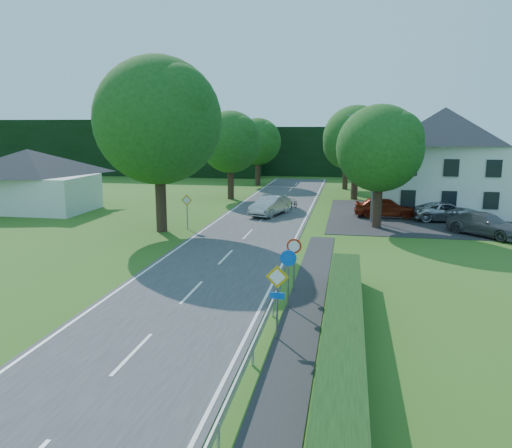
% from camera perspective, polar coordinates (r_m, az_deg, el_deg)
% --- Properties ---
extents(road, '(7.00, 80.00, 0.04)m').
position_cam_1_polar(road, '(29.27, -2.53, -2.84)').
color(road, '#38383A').
rests_on(road, ground).
extents(parking_pad, '(14.00, 16.00, 0.04)m').
position_cam_1_polar(parking_pad, '(41.62, 18.08, 0.80)').
color(parking_pad, '#252628').
rests_on(parking_pad, ground).
extents(line_edge_left, '(0.12, 80.00, 0.01)m').
position_cam_1_polar(line_edge_left, '(30.16, -8.56, -2.49)').
color(line_edge_left, white).
rests_on(line_edge_left, road).
extents(line_edge_right, '(0.12, 80.00, 0.01)m').
position_cam_1_polar(line_edge_right, '(28.72, 3.80, -3.08)').
color(line_edge_right, white).
rests_on(line_edge_right, road).
extents(line_centre, '(0.12, 80.00, 0.01)m').
position_cam_1_polar(line_centre, '(29.27, -2.53, -2.79)').
color(line_centre, white).
rests_on(line_centre, road).
extents(tree_main, '(9.40, 9.40, 11.64)m').
position_cam_1_polar(tree_main, '(34.07, -11.04, 8.81)').
color(tree_main, '#164615').
rests_on(tree_main, ground).
extents(tree_left_far, '(7.00, 7.00, 8.58)m').
position_cam_1_polar(tree_left_far, '(49.11, -2.94, 7.85)').
color(tree_left_far, '#164615').
rests_on(tree_left_far, ground).
extents(tree_right_far, '(7.40, 7.40, 9.09)m').
position_cam_1_polar(tree_right_far, '(49.72, 11.32, 7.99)').
color(tree_right_far, '#164615').
rests_on(tree_right_far, ground).
extents(tree_left_back, '(6.60, 6.60, 8.07)m').
position_cam_1_polar(tree_left_back, '(60.74, 0.21, 8.25)').
color(tree_left_back, '#164615').
rests_on(tree_left_back, ground).
extents(tree_right_back, '(6.20, 6.20, 7.56)m').
position_cam_1_polar(tree_right_back, '(57.75, 10.24, 7.67)').
color(tree_right_back, '#164615').
rests_on(tree_right_back, ground).
extents(tree_right_mid, '(7.00, 7.00, 8.58)m').
position_cam_1_polar(tree_right_mid, '(35.81, 13.89, 6.34)').
color(tree_right_mid, '#164615').
rests_on(tree_right_mid, ground).
extents(treeline_left, '(44.00, 6.00, 8.00)m').
position_cam_1_polar(treeline_left, '(77.80, -15.84, 8.43)').
color(treeline_left, black).
rests_on(treeline_left, ground).
extents(treeline_right, '(30.00, 5.00, 7.00)m').
position_cam_1_polar(treeline_right, '(73.75, 11.94, 8.10)').
color(treeline_right, black).
rests_on(treeline_right, ground).
extents(bungalow_left, '(11.00, 6.50, 5.20)m').
position_cam_1_polar(bungalow_left, '(46.27, -24.46, 4.71)').
color(bungalow_left, silver).
rests_on(bungalow_left, ground).
extents(house_white, '(10.60, 8.40, 8.60)m').
position_cam_1_polar(house_white, '(44.36, 20.52, 6.97)').
color(house_white, silver).
rests_on(house_white, ground).
extents(streetlight, '(2.03, 0.18, 8.00)m').
position_cam_1_polar(streetlight, '(37.77, 13.08, 6.87)').
color(streetlight, slate).
rests_on(streetlight, ground).
extents(sign_priority_right, '(0.78, 0.09, 2.59)m').
position_cam_1_polar(sign_priority_right, '(16.65, 2.44, -7.37)').
color(sign_priority_right, slate).
rests_on(sign_priority_right, ground).
extents(sign_roundabout, '(0.64, 0.08, 2.37)m').
position_cam_1_polar(sign_roundabout, '(19.53, 3.71, -4.96)').
color(sign_roundabout, slate).
rests_on(sign_roundabout, ground).
extents(sign_speed_limit, '(0.64, 0.11, 2.37)m').
position_cam_1_polar(sign_speed_limit, '(21.41, 4.37, -3.26)').
color(sign_speed_limit, slate).
rests_on(sign_speed_limit, ground).
extents(sign_priority_left, '(0.78, 0.09, 2.44)m').
position_cam_1_polar(sign_priority_left, '(34.86, -7.90, 2.17)').
color(sign_priority_left, slate).
rests_on(sign_priority_left, ground).
extents(moving_car, '(2.96, 4.99, 1.56)m').
position_cam_1_polar(moving_car, '(40.05, 1.60, 2.13)').
color(moving_car, '#A2A3A6').
rests_on(moving_car, road).
extents(motorcycle, '(1.06, 1.79, 0.89)m').
position_cam_1_polar(motorcycle, '(43.36, 4.30, 2.34)').
color(motorcycle, black).
rests_on(motorcycle, road).
extents(parked_car_red, '(4.81, 2.01, 1.62)m').
position_cam_1_polar(parked_car_red, '(40.53, 14.55, 1.93)').
color(parked_car_red, maroon).
rests_on(parked_car_red, parking_pad).
extents(parked_car_grey, '(5.05, 5.00, 1.47)m').
position_cam_1_polar(parked_car_grey, '(35.83, 24.74, -0.04)').
color(parked_car_grey, '#4E4F53').
rests_on(parked_car_grey, parking_pad).
extents(parked_car_silver_b, '(5.18, 2.54, 1.42)m').
position_cam_1_polar(parked_car_silver_b, '(40.21, 21.16, 1.31)').
color(parked_car_silver_b, '#B0B0B7').
rests_on(parked_car_silver_b, parking_pad).
extents(parasol, '(1.97, 2.00, 1.79)m').
position_cam_1_polar(parasol, '(41.55, 15.30, 2.22)').
color(parasol, red).
rests_on(parasol, parking_pad).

